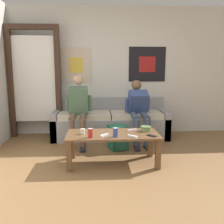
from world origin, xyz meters
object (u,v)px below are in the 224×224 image
object	(u,v)px
drink_can_red	(90,133)
game_controller_far_center	(133,136)
pillar_candle	(83,131)
game_controller_near_left	(104,135)
ceramic_bowl	(146,128)
cell_phone	(152,136)
couch	(110,123)
drink_can_blue	(115,132)
person_seated_adult	(78,107)
game_controller_near_right	(132,130)
backpack	(118,138)
coffee_table	(113,138)
person_seated_teen	(139,108)

from	to	relation	value
drink_can_red	game_controller_far_center	world-z (taller)	drink_can_red
pillar_candle	game_controller_near_left	size ratio (longest dim) A/B	0.66
ceramic_bowl	drink_can_red	distance (m)	0.85
pillar_candle	cell_phone	distance (m)	0.96
couch	ceramic_bowl	xyz separation A→B (m)	(0.45, -1.27, 0.20)
drink_can_red	game_controller_near_left	bearing A→B (deg)	20.03
cell_phone	ceramic_bowl	bearing A→B (deg)	95.96
drink_can_blue	drink_can_red	size ratio (longest dim) A/B	1.00
pillar_candle	person_seated_adult	bearing A→B (deg)	97.45
ceramic_bowl	cell_phone	world-z (taller)	ceramic_bowl
drink_can_blue	game_controller_far_center	world-z (taller)	drink_can_blue
drink_can_red	game_controller_near_right	world-z (taller)	drink_can_red
backpack	drink_can_blue	bearing A→B (deg)	-97.61
ceramic_bowl	cell_phone	xyz separation A→B (m)	(0.03, -0.27, -0.04)
pillar_candle	coffee_table	bearing A→B (deg)	-0.73
ceramic_bowl	game_controller_far_center	size ratio (longest dim) A/B	1.18
couch	pillar_candle	world-z (taller)	couch
person_seated_adult	drink_can_red	size ratio (longest dim) A/B	9.91
drink_can_blue	game_controller_near_left	bearing A→B (deg)	158.91
backpack	game_controller_far_center	distance (m)	0.88
drink_can_blue	game_controller_near_left	distance (m)	0.17
coffee_table	game_controller_near_right	xyz separation A→B (m)	(0.30, 0.13, 0.08)
couch	ceramic_bowl	distance (m)	1.36
person_seated_teen	drink_can_red	distance (m)	1.49
backpack	game_controller_near_right	xyz separation A→B (m)	(0.17, -0.50, 0.26)
game_controller_near_left	cell_phone	bearing A→B (deg)	-4.26
ceramic_bowl	game_controller_near_left	distance (m)	0.65
person_seated_adult	cell_phone	size ratio (longest dim) A/B	8.38
coffee_table	person_seated_teen	bearing A→B (deg)	62.45
drink_can_red	game_controller_near_right	bearing A→B (deg)	27.70
cell_phone	person_seated_adult	bearing A→B (deg)	132.79
game_controller_near_right	cell_phone	size ratio (longest dim) A/B	0.99
backpack	game_controller_far_center	xyz separation A→B (m)	(0.12, -0.84, 0.26)
game_controller_near_right	cell_phone	xyz separation A→B (m)	(0.22, -0.30, -0.01)
ceramic_bowl	drink_can_blue	distance (m)	0.54
coffee_table	ceramic_bowl	size ratio (longest dim) A/B	8.56
person_seated_adult	drink_can_blue	world-z (taller)	person_seated_adult
person_seated_teen	cell_phone	world-z (taller)	person_seated_teen
drink_can_red	game_controller_near_left	distance (m)	0.21
drink_can_red	game_controller_far_center	distance (m)	0.56
drink_can_blue	backpack	bearing A→B (deg)	82.39
person_seated_teen	pillar_candle	distance (m)	1.41
person_seated_teen	drink_can_red	size ratio (longest dim) A/B	9.04
ceramic_bowl	game_controller_far_center	distance (m)	0.39
coffee_table	drink_can_red	bearing A→B (deg)	-148.72
game_controller_far_center	coffee_table	bearing A→B (deg)	141.08
ceramic_bowl	pillar_candle	bearing A→B (deg)	-173.88
backpack	drink_can_blue	xyz separation A→B (m)	(-0.11, -0.81, 0.31)
game_controller_far_center	person_seated_teen	bearing A→B (deg)	77.01
couch	backpack	bearing A→B (deg)	-82.88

